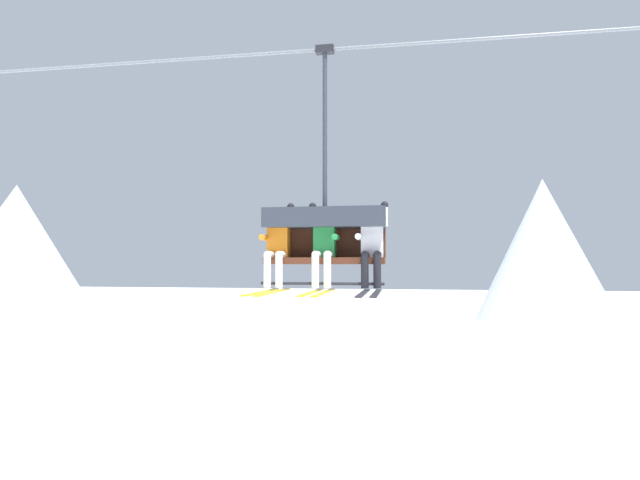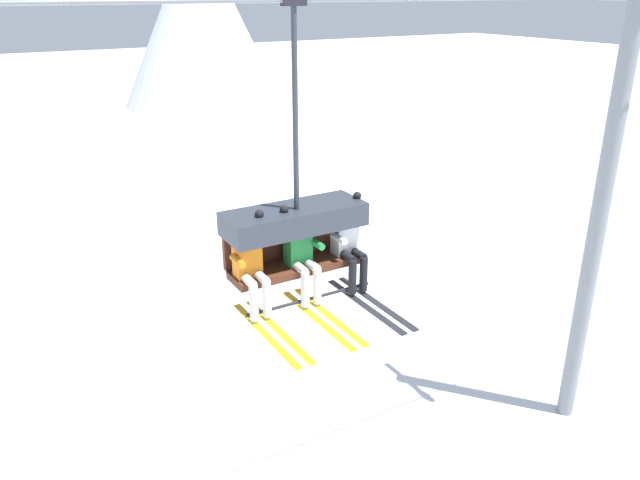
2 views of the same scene
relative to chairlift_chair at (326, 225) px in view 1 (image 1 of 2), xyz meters
The scene contains 7 objects.
mountain_peak_west 60.38m from the chairlift_chair, 134.48° to the left, with size 16.76×16.76×14.59m.
mountain_peak_central 46.91m from the chairlift_chair, 71.21° to the left, with size 13.13×13.13×13.97m.
lift_cable 2.75m from the chairlift_chair, behind, with size 17.54×0.05×0.05m.
chairlift_chair is the anchor object (origin of this frame).
skier_orange 0.80m from the chairlift_chair, 163.30° to the right, with size 0.48×1.70×1.34m.
skier_green 0.38m from the chairlift_chair, 90.89° to the right, with size 0.48×1.70×1.34m.
skier_white 0.81m from the chairlift_chair, 16.55° to the right, with size 0.48×1.70×1.34m.
Camera 1 is at (2.06, -8.26, 5.63)m, focal length 28.00 mm.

